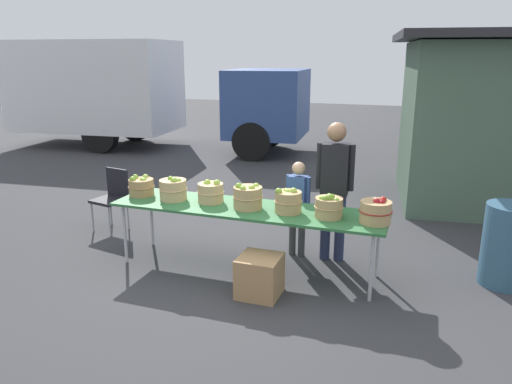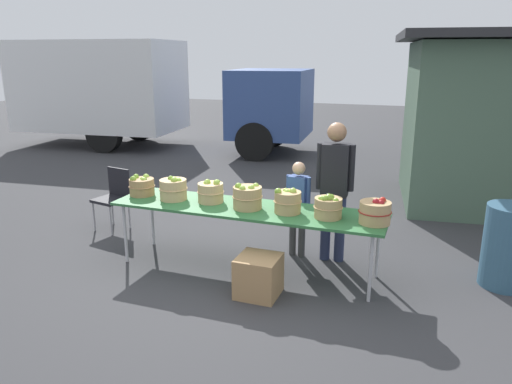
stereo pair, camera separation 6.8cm
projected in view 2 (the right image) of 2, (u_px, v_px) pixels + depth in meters
name	position (u px, v px, depth m)	size (l,w,h in m)	color
ground_plane	(247.00, 269.00, 5.70)	(40.00, 40.00, 0.00)	#38383A
market_table	(247.00, 210.00, 5.50)	(3.10, 0.76, 0.75)	#2D6B38
apple_basket_green_0	(142.00, 186.00, 5.96)	(0.32, 0.32, 0.25)	#A87F51
apple_basket_green_1	(173.00, 189.00, 5.77)	(0.34, 0.34, 0.28)	tan
apple_basket_green_2	(211.00, 192.00, 5.67)	(0.31, 0.31, 0.28)	tan
apple_basket_green_3	(247.00, 197.00, 5.43)	(0.34, 0.34, 0.29)	tan
apple_basket_green_4	(288.00, 201.00, 5.28)	(0.31, 0.31, 0.28)	tan
apple_basket_green_5	(328.00, 207.00, 5.12)	(0.31, 0.31, 0.27)	tan
apple_basket_red_0	(375.00, 212.00, 4.95)	(0.33, 0.33, 0.27)	tan
vendor_adult	(335.00, 181.00, 5.69)	(0.44, 0.24, 1.67)	#262D4C
child_customer	(298.00, 201.00, 5.90)	(0.31, 0.18, 1.18)	#3F3F3F
box_truck	(137.00, 91.00, 12.85)	(7.87, 2.88, 2.75)	white
food_kiosk	(507.00, 120.00, 7.83)	(3.84, 3.33, 2.74)	#47604C
folding_chair	(114.00, 194.00, 6.90)	(0.47, 0.47, 0.86)	black
trash_barrel	(509.00, 246.00, 5.18)	(0.52, 0.52, 0.89)	#335972
produce_crate	(259.00, 276.00, 5.03)	(0.42, 0.42, 0.42)	#A87F51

